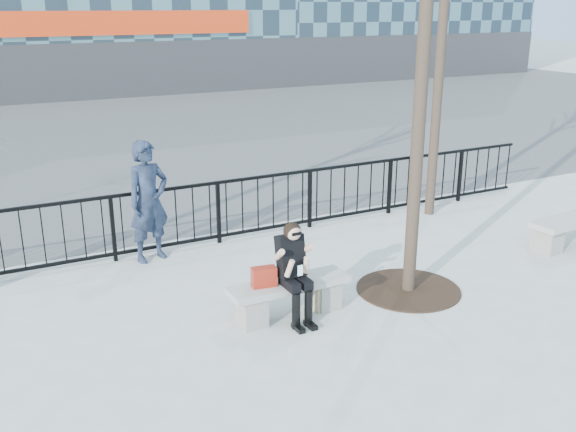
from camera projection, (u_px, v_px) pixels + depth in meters
name	position (u px, v px, depth m)	size (l,w,h in m)	color
ground	(289.00, 315.00, 8.55)	(120.00, 120.00, 0.00)	#A7A7A2
street_surface	(79.00, 130.00, 21.18)	(60.00, 23.00, 0.01)	#474747
railing	(207.00, 214.00, 10.91)	(14.00, 0.06, 1.10)	black
tree_grate	(408.00, 289.00, 9.30)	(1.50, 1.50, 0.02)	black
bench_main	(289.00, 295.00, 8.46)	(1.65, 0.46, 0.49)	slate
bench_second	(573.00, 228.00, 10.91)	(1.78, 0.50, 0.53)	slate
seated_woman	(295.00, 273.00, 8.21)	(0.50, 0.64, 1.34)	black
handbag	(264.00, 277.00, 8.22)	(0.32, 0.15, 0.26)	maroon
shopping_bag	(328.00, 297.00, 8.66)	(0.37, 0.14, 0.35)	beige
standing_man	(149.00, 201.00, 10.14)	(0.72, 0.47, 1.96)	black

